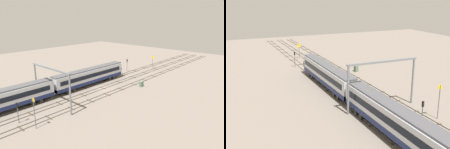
# 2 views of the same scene
# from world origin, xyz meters

# --- Properties ---
(ground_plane) EXTENTS (149.01, 149.01, 0.00)m
(ground_plane) POSITION_xyz_m (0.00, 0.00, 0.00)
(ground_plane) COLOR slate
(track_near_foreground) EXTENTS (133.01, 2.40, 0.16)m
(track_near_foreground) POSITION_xyz_m (-0.00, -4.25, 0.07)
(track_near_foreground) COLOR #59544C
(track_near_foreground) RESTS_ON ground
(track_second_near) EXTENTS (133.01, 2.40, 0.16)m
(track_second_near) POSITION_xyz_m (-0.00, 0.00, 0.07)
(track_second_near) COLOR #59544C
(track_second_near) RESTS_ON ground
(track_with_train) EXTENTS (133.01, 2.40, 0.16)m
(track_with_train) POSITION_xyz_m (0.00, 4.25, 0.07)
(track_with_train) COLOR #59544C
(track_with_train) RESTS_ON ground
(train) EXTENTS (75.20, 3.24, 4.80)m
(train) POSITION_xyz_m (-24.70, 4.25, 2.66)
(train) COLOR #B7BCC6
(train) RESTS_ON ground
(overhead_gantry) EXTENTS (0.40, 13.63, 8.70)m
(overhead_gantry) POSITION_xyz_m (-15.68, -0.11, 6.21)
(overhead_gantry) COLOR slate
(overhead_gantry) RESTS_ON ground
(speed_sign_near_foreground) EXTENTS (0.14, 0.81, 5.81)m
(speed_sign_near_foreground) POSITION_xyz_m (-23.09, -6.23, 3.61)
(speed_sign_near_foreground) COLOR #4C4C51
(speed_sign_near_foreground) RESTS_ON ground
(speed_sign_mid_trackside) EXTENTS (0.14, 1.10, 4.60)m
(speed_sign_mid_trackside) POSITION_xyz_m (28.85, 1.93, 3.13)
(speed_sign_mid_trackside) COLOR #4C4C51
(speed_sign_mid_trackside) RESTS_ON ground
(signal_light_trackside_approach) EXTENTS (0.31, 0.32, 4.07)m
(signal_light_trackside_approach) POSITION_xyz_m (-24.21, -2.07, 2.69)
(signal_light_trackside_approach) COLOR #4C4C51
(signal_light_trackside_approach) RESTS_ON ground
(signal_light_trackside_departure) EXTENTS (0.31, 0.32, 4.32)m
(signal_light_trackside_departure) POSITION_xyz_m (18.68, 6.12, 2.84)
(signal_light_trackside_departure) COLOR #4C4C51
(signal_light_trackside_departure) RESTS_ON ground
(relay_cabinet) EXTENTS (1.20, 0.78, 1.56)m
(relay_cabinet) POSITION_xyz_m (8.11, -7.20, 0.78)
(relay_cabinet) COLOR #597259
(relay_cabinet) RESTS_ON ground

